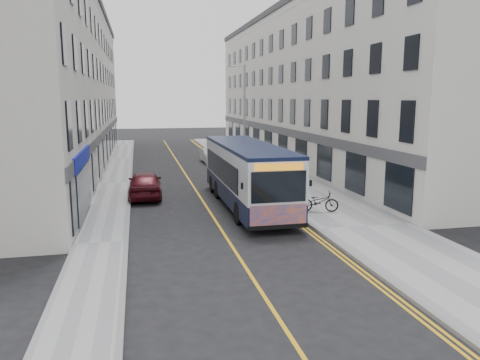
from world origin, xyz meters
name	(u,v)px	position (x,y,z in m)	size (l,w,h in m)	color
ground	(221,229)	(0.00, 0.00, 0.00)	(140.00, 140.00, 0.00)	black
pavement_east	(278,178)	(6.25, 12.00, 0.06)	(4.50, 64.00, 0.12)	gray
pavement_west	(115,184)	(-5.00, 12.00, 0.06)	(2.00, 64.00, 0.12)	gray
kerb_east	(247,179)	(4.00, 12.00, 0.07)	(0.18, 64.00, 0.13)	slate
kerb_west	(130,183)	(-4.00, 12.00, 0.07)	(0.18, 64.00, 0.13)	slate
road_centre_line	(190,182)	(0.00, 12.00, 0.00)	(0.12, 64.00, 0.01)	orange
road_dbl_yellow_inner	(241,180)	(3.55, 12.00, 0.00)	(0.10, 64.00, 0.01)	orange
road_dbl_yellow_outer	(244,180)	(3.75, 12.00, 0.00)	(0.10, 64.00, 0.01)	orange
terrace_east	(306,88)	(11.50, 21.00, 6.50)	(6.00, 46.00, 13.00)	silver
terrace_west	(65,87)	(-9.00, 21.00, 6.50)	(6.00, 46.00, 13.00)	silver
streetlamp	(243,116)	(4.17, 14.00, 4.38)	(1.32, 0.18, 8.00)	#92959A
city_bus	(247,173)	(2.10, 4.03, 1.80)	(2.64, 11.33, 3.29)	black
bicycle	(319,202)	(5.18, 1.64, 0.63)	(0.67, 1.92, 1.01)	black
pedestrian_near	(269,171)	(4.81, 9.23, 1.01)	(0.65, 0.43, 1.78)	brown
pedestrian_far	(291,164)	(7.52, 12.90, 0.90)	(0.76, 0.59, 1.56)	black
car_white	(211,156)	(2.79, 20.96, 0.63)	(1.34, 3.85, 1.27)	silver
car_maroon	(145,184)	(-3.10, 7.45, 0.79)	(1.86, 4.61, 1.57)	#480C14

